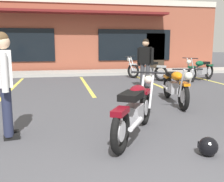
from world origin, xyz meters
TOP-DOWN VIEW (x-y plane):
  - ground_plane at (0.00, 3.67)m, footprint 80.00×80.00m
  - sidewalk_kerb at (0.00, 11.33)m, footprint 22.00×1.80m
  - brick_storefront_building at (0.00, 15.18)m, footprint 16.15×6.36m
  - painted_stall_lines at (0.00, 7.73)m, footprint 10.37×4.80m
  - motorcycle_foreground_classic at (0.24, 2.10)m, footprint 1.35×1.86m
  - motorcycle_black_cruiser at (4.76, 7.98)m, footprint 1.86×1.35m
  - motorcycle_silver_naked at (1.89, 4.19)m, footprint 0.74×2.10m
  - motorcycle_blue_standard at (2.67, 8.77)m, footprint 1.44×1.82m
  - person_in_black_shirt at (1.92, 6.68)m, footprint 0.50×0.49m
  - person_near_building at (-1.78, 2.42)m, footprint 0.33×0.61m
  - helmet_on_pavement at (0.99, 1.17)m, footprint 0.26×0.26m

SIDE VIEW (x-z plane):
  - ground_plane at x=0.00m, z-range 0.00..0.00m
  - painted_stall_lines at x=0.00m, z-range 0.00..0.01m
  - sidewalk_kerb at x=0.00m, z-range 0.00..0.14m
  - helmet_on_pavement at x=0.99m, z-range 0.00..0.26m
  - motorcycle_foreground_classic at x=0.24m, z-range -0.03..0.95m
  - motorcycle_black_cruiser at x=4.76m, z-range -0.03..0.95m
  - motorcycle_silver_naked at x=1.89m, z-range -0.03..0.95m
  - motorcycle_blue_standard at x=2.67m, z-range -0.03..0.95m
  - person_in_black_shirt at x=1.92m, z-range 0.11..1.79m
  - person_near_building at x=-1.78m, z-range 0.11..1.79m
  - brick_storefront_building at x=0.00m, z-range 0.00..3.91m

